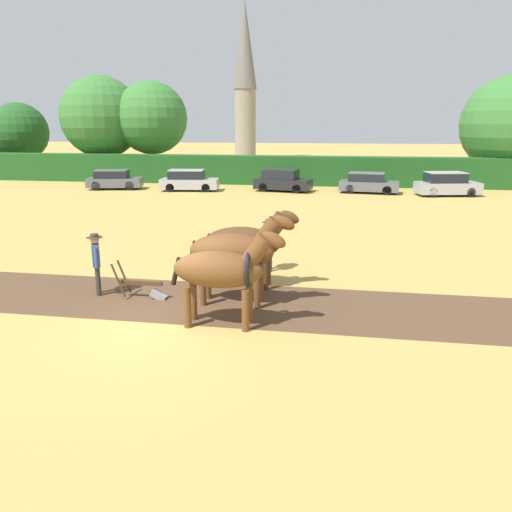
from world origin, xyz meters
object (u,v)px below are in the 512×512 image
parked_car_center_left (282,181)px  draft_horse_lead_right (236,251)px  tree_center (510,124)px  draft_horse_trail_left (246,243)px  tree_far_left (19,132)px  tree_center_left (151,118)px  parked_car_center_right (447,184)px  tree_left (101,117)px  church_spire (245,77)px  parked_car_left (189,181)px  draft_horse_lead_left (223,270)px  farmer_at_plow (96,259)px  parked_car_far_left (114,180)px  parked_car_center (368,183)px  plow (145,288)px  farmer_beside_team (269,241)px

parked_car_center_left → draft_horse_lead_right: bearing=-75.6°
tree_center → draft_horse_trail_left: 33.18m
tree_far_left → tree_center_left: bearing=-4.7°
tree_center_left → parked_car_center_right: (24.04, -8.22, -4.51)m
tree_far_left → parked_car_center_right: tree_far_left is taller
tree_left → parked_car_center_left: 19.34m
church_spire → parked_car_left: 37.98m
draft_horse_lead_left → tree_far_left: bearing=129.3°
church_spire → farmer_at_plow: 60.41m
draft_horse_lead_right → tree_center: bearing=62.6°
parked_car_far_left → parked_car_center: bearing=-9.1°
plow → parked_car_center_left: size_ratio=0.35×
parked_car_center_left → tree_far_left: bearing=172.6°
tree_center_left → tree_center: (29.84, -0.79, -0.54)m
parked_car_far_left → parked_car_center_right: (23.97, 0.36, 0.07)m
parked_car_center_right → farmer_at_plow: bearing=-133.1°
tree_center → farmer_at_plow: bearing=-123.0°
tree_far_left → parked_car_left: bearing=-26.1°
farmer_at_plow → parked_car_center_left: (2.62, 23.62, -0.31)m
draft_horse_lead_right → farmer_at_plow: 4.08m
draft_horse_trail_left → parked_car_left: draft_horse_trail_left is taller
farmer_beside_team → parked_car_far_left: farmer_beside_team is taller
parked_car_center_right → parked_car_left: bearing=169.1°
draft_horse_lead_right → farmer_beside_team: (0.43, 3.30, -0.44)m
farmer_beside_team → tree_left: bearing=92.9°
draft_horse_lead_left → parked_car_far_left: (-14.07, 24.35, -0.71)m
tree_left → draft_horse_trail_left: tree_left is taller
church_spire → parked_car_far_left: size_ratio=4.98×
tree_left → church_spire: (7.91, 28.25, 5.68)m
draft_horse_lead_left → parked_car_left: 25.75m
parked_car_center → farmer_beside_team: bearing=-94.8°
tree_left → farmer_at_plow: 34.51m
plow → farmer_beside_team: size_ratio=0.86×
tree_center_left → parked_car_center: 20.85m
church_spire → parked_car_far_left: bearing=-95.1°
tree_center → draft_horse_lead_right: tree_center is taller
church_spire → parked_car_left: size_ratio=4.84×
tree_far_left → tree_center: (43.74, -1.93, 0.71)m
draft_horse_lead_left → parked_car_center_left: 25.31m
parked_car_center_left → farmer_at_plow: bearing=-85.4°
tree_center_left → farmer_beside_team: (14.57, -28.08, -4.24)m
tree_far_left → farmer_beside_team: tree_far_left is taller
tree_left → draft_horse_lead_left: (18.74, -32.59, -3.95)m
farmer_beside_team → draft_horse_trail_left: bearing=-135.7°
tree_left → tree_center_left: 4.61m
tree_center_left → draft_horse_trail_left: tree_center_left is taller
draft_horse_lead_left → farmer_beside_team: size_ratio=1.63×
tree_center → parked_car_far_left: size_ratio=2.01×
parked_car_far_left → tree_center: bearing=2.7°
tree_center_left → parked_car_far_left: 9.72m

